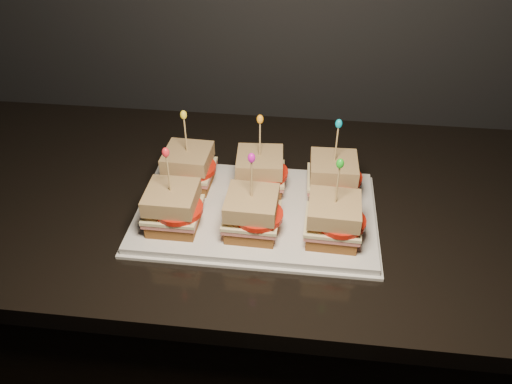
# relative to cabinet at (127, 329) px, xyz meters

# --- Properties ---
(cabinet) EXTENTS (2.38, 0.60, 0.87)m
(cabinet) POSITION_rel_cabinet_xyz_m (0.00, 0.00, 0.00)
(cabinet) COLOR black
(cabinet) RESTS_ON ground
(granite_slab) EXTENTS (2.42, 0.64, 0.04)m
(granite_slab) POSITION_rel_cabinet_xyz_m (0.00, -0.00, 0.45)
(granite_slab) COLOR black
(granite_slab) RESTS_ON cabinet
(platter) EXTENTS (0.43, 0.26, 0.02)m
(platter) POSITION_rel_cabinet_xyz_m (0.34, -0.06, 0.48)
(platter) COLOR silver
(platter) RESTS_ON granite_slab
(platter_rim) EXTENTS (0.44, 0.28, 0.01)m
(platter_rim) POSITION_rel_cabinet_xyz_m (0.34, -0.06, 0.47)
(platter_rim) COLOR silver
(platter_rim) RESTS_ON granite_slab
(sandwich_0_bread_bot) EXTENTS (0.09, 0.09, 0.02)m
(sandwich_0_bread_bot) POSITION_rel_cabinet_xyz_m (0.21, -0.00, 0.50)
(sandwich_0_bread_bot) COLOR #5F2F13
(sandwich_0_bread_bot) RESTS_ON platter
(sandwich_0_ham) EXTENTS (0.09, 0.09, 0.01)m
(sandwich_0_ham) POSITION_rel_cabinet_xyz_m (0.21, -0.00, 0.52)
(sandwich_0_ham) COLOR #C75F5D
(sandwich_0_ham) RESTS_ON sandwich_0_bread_bot
(sandwich_0_cheese) EXTENTS (0.10, 0.09, 0.01)m
(sandwich_0_cheese) POSITION_rel_cabinet_xyz_m (0.21, -0.00, 0.52)
(sandwich_0_cheese) COLOR beige
(sandwich_0_cheese) RESTS_ON sandwich_0_ham
(sandwich_0_tomato) EXTENTS (0.08, 0.08, 0.01)m
(sandwich_0_tomato) POSITION_rel_cabinet_xyz_m (0.22, -0.01, 0.53)
(sandwich_0_tomato) COLOR red
(sandwich_0_tomato) RESTS_ON sandwich_0_cheese
(sandwich_0_bread_top) EXTENTS (0.09, 0.09, 0.03)m
(sandwich_0_bread_top) POSITION_rel_cabinet_xyz_m (0.21, -0.00, 0.55)
(sandwich_0_bread_top) COLOR brown
(sandwich_0_bread_top) RESTS_ON sandwich_0_tomato
(sandwich_0_pick) EXTENTS (0.00, 0.00, 0.09)m
(sandwich_0_pick) POSITION_rel_cabinet_xyz_m (0.21, -0.00, 0.59)
(sandwich_0_pick) COLOR tan
(sandwich_0_pick) RESTS_ON sandwich_0_bread_top
(sandwich_0_frill) EXTENTS (0.01, 0.01, 0.02)m
(sandwich_0_frill) POSITION_rel_cabinet_xyz_m (0.21, -0.00, 0.64)
(sandwich_0_frill) COLOR yellow
(sandwich_0_frill) RESTS_ON sandwich_0_pick
(sandwich_1_bread_bot) EXTENTS (0.09, 0.09, 0.02)m
(sandwich_1_bread_bot) POSITION_rel_cabinet_xyz_m (0.34, -0.00, 0.50)
(sandwich_1_bread_bot) COLOR #5F2F13
(sandwich_1_bread_bot) RESTS_ON platter
(sandwich_1_ham) EXTENTS (0.10, 0.09, 0.01)m
(sandwich_1_ham) POSITION_rel_cabinet_xyz_m (0.34, -0.00, 0.52)
(sandwich_1_ham) COLOR #C75F5D
(sandwich_1_ham) RESTS_ON sandwich_1_bread_bot
(sandwich_1_cheese) EXTENTS (0.10, 0.10, 0.01)m
(sandwich_1_cheese) POSITION_rel_cabinet_xyz_m (0.34, -0.00, 0.52)
(sandwich_1_cheese) COLOR beige
(sandwich_1_cheese) RESTS_ON sandwich_1_ham
(sandwich_1_tomato) EXTENTS (0.08, 0.08, 0.01)m
(sandwich_1_tomato) POSITION_rel_cabinet_xyz_m (0.35, -0.01, 0.53)
(sandwich_1_tomato) COLOR red
(sandwich_1_tomato) RESTS_ON sandwich_1_cheese
(sandwich_1_bread_top) EXTENTS (0.09, 0.09, 0.03)m
(sandwich_1_bread_top) POSITION_rel_cabinet_xyz_m (0.34, -0.00, 0.55)
(sandwich_1_bread_top) COLOR brown
(sandwich_1_bread_top) RESTS_ON sandwich_1_tomato
(sandwich_1_pick) EXTENTS (0.00, 0.00, 0.09)m
(sandwich_1_pick) POSITION_rel_cabinet_xyz_m (0.34, -0.00, 0.59)
(sandwich_1_pick) COLOR tan
(sandwich_1_pick) RESTS_ON sandwich_1_bread_top
(sandwich_1_frill) EXTENTS (0.01, 0.01, 0.02)m
(sandwich_1_frill) POSITION_rel_cabinet_xyz_m (0.34, -0.00, 0.64)
(sandwich_1_frill) COLOR orange
(sandwich_1_frill) RESTS_ON sandwich_1_pick
(sandwich_2_bread_bot) EXTENTS (0.08, 0.08, 0.02)m
(sandwich_2_bread_bot) POSITION_rel_cabinet_xyz_m (0.48, -0.00, 0.50)
(sandwich_2_bread_bot) COLOR #5F2F13
(sandwich_2_bread_bot) RESTS_ON platter
(sandwich_2_ham) EXTENTS (0.09, 0.09, 0.01)m
(sandwich_2_ham) POSITION_rel_cabinet_xyz_m (0.48, -0.00, 0.52)
(sandwich_2_ham) COLOR #C75F5D
(sandwich_2_ham) RESTS_ON sandwich_2_bread_bot
(sandwich_2_cheese) EXTENTS (0.09, 0.09, 0.01)m
(sandwich_2_cheese) POSITION_rel_cabinet_xyz_m (0.48, -0.00, 0.52)
(sandwich_2_cheese) COLOR beige
(sandwich_2_cheese) RESTS_ON sandwich_2_ham
(sandwich_2_tomato) EXTENTS (0.08, 0.08, 0.01)m
(sandwich_2_tomato) POSITION_rel_cabinet_xyz_m (0.49, -0.01, 0.53)
(sandwich_2_tomato) COLOR red
(sandwich_2_tomato) RESTS_ON sandwich_2_cheese
(sandwich_2_bread_top) EXTENTS (0.09, 0.09, 0.03)m
(sandwich_2_bread_top) POSITION_rel_cabinet_xyz_m (0.48, -0.00, 0.55)
(sandwich_2_bread_top) COLOR brown
(sandwich_2_bread_top) RESTS_ON sandwich_2_tomato
(sandwich_2_pick) EXTENTS (0.00, 0.00, 0.09)m
(sandwich_2_pick) POSITION_rel_cabinet_xyz_m (0.48, -0.00, 0.59)
(sandwich_2_pick) COLOR tan
(sandwich_2_pick) RESTS_ON sandwich_2_bread_top
(sandwich_2_frill) EXTENTS (0.01, 0.01, 0.02)m
(sandwich_2_frill) POSITION_rel_cabinet_xyz_m (0.48, -0.00, 0.64)
(sandwich_2_frill) COLOR #069DB3
(sandwich_2_frill) RESTS_ON sandwich_2_pick
(sandwich_3_bread_bot) EXTENTS (0.08, 0.08, 0.02)m
(sandwich_3_bread_bot) POSITION_rel_cabinet_xyz_m (0.21, -0.12, 0.50)
(sandwich_3_bread_bot) COLOR #5F2F13
(sandwich_3_bread_bot) RESTS_ON platter
(sandwich_3_ham) EXTENTS (0.09, 0.09, 0.01)m
(sandwich_3_ham) POSITION_rel_cabinet_xyz_m (0.21, -0.12, 0.52)
(sandwich_3_ham) COLOR #C75F5D
(sandwich_3_ham) RESTS_ON sandwich_3_bread_bot
(sandwich_3_cheese) EXTENTS (0.09, 0.09, 0.01)m
(sandwich_3_cheese) POSITION_rel_cabinet_xyz_m (0.21, -0.12, 0.52)
(sandwich_3_cheese) COLOR beige
(sandwich_3_cheese) RESTS_ON sandwich_3_ham
(sandwich_3_tomato) EXTENTS (0.08, 0.08, 0.01)m
(sandwich_3_tomato) POSITION_rel_cabinet_xyz_m (0.22, -0.13, 0.53)
(sandwich_3_tomato) COLOR red
(sandwich_3_tomato) RESTS_ON sandwich_3_cheese
(sandwich_3_bread_top) EXTENTS (0.08, 0.08, 0.03)m
(sandwich_3_bread_top) POSITION_rel_cabinet_xyz_m (0.21, -0.12, 0.55)
(sandwich_3_bread_top) COLOR brown
(sandwich_3_bread_top) RESTS_ON sandwich_3_tomato
(sandwich_3_pick) EXTENTS (0.00, 0.00, 0.09)m
(sandwich_3_pick) POSITION_rel_cabinet_xyz_m (0.21, -0.12, 0.59)
(sandwich_3_pick) COLOR tan
(sandwich_3_pick) RESTS_ON sandwich_3_bread_top
(sandwich_3_frill) EXTENTS (0.01, 0.01, 0.02)m
(sandwich_3_frill) POSITION_rel_cabinet_xyz_m (0.21, -0.12, 0.64)
(sandwich_3_frill) COLOR red
(sandwich_3_frill) RESTS_ON sandwich_3_pick
(sandwich_4_bread_bot) EXTENTS (0.08, 0.08, 0.02)m
(sandwich_4_bread_bot) POSITION_rel_cabinet_xyz_m (0.34, -0.12, 0.50)
(sandwich_4_bread_bot) COLOR #5F2F13
(sandwich_4_bread_bot) RESTS_ON platter
(sandwich_4_ham) EXTENTS (0.09, 0.09, 0.01)m
(sandwich_4_ham) POSITION_rel_cabinet_xyz_m (0.34, -0.12, 0.52)
(sandwich_4_ham) COLOR #C75F5D
(sandwich_4_ham) RESTS_ON sandwich_4_bread_bot
(sandwich_4_cheese) EXTENTS (0.09, 0.09, 0.01)m
(sandwich_4_cheese) POSITION_rel_cabinet_xyz_m (0.34, -0.12, 0.52)
(sandwich_4_cheese) COLOR beige
(sandwich_4_cheese) RESTS_ON sandwich_4_ham
(sandwich_4_tomato) EXTENTS (0.08, 0.08, 0.01)m
(sandwich_4_tomato) POSITION_rel_cabinet_xyz_m (0.35, -0.13, 0.53)
(sandwich_4_tomato) COLOR red
(sandwich_4_tomato) RESTS_ON sandwich_4_cheese
(sandwich_4_bread_top) EXTENTS (0.09, 0.09, 0.03)m
(sandwich_4_bread_top) POSITION_rel_cabinet_xyz_m (0.34, -0.12, 0.55)
(sandwich_4_bread_top) COLOR brown
(sandwich_4_bread_top) RESTS_ON sandwich_4_tomato
(sandwich_4_pick) EXTENTS (0.00, 0.00, 0.09)m
(sandwich_4_pick) POSITION_rel_cabinet_xyz_m (0.34, -0.12, 0.59)
(sandwich_4_pick) COLOR tan
(sandwich_4_pick) RESTS_ON sandwich_4_bread_top
(sandwich_4_frill) EXTENTS (0.01, 0.01, 0.02)m
(sandwich_4_frill) POSITION_rel_cabinet_xyz_m (0.34, -0.12, 0.64)
(sandwich_4_frill) COLOR #C213A1
(sandwich_4_frill) RESTS_ON sandwich_4_pick
(sandwich_5_bread_bot) EXTENTS (0.09, 0.09, 0.02)m
(sandwich_5_bread_bot) POSITION_rel_cabinet_xyz_m (0.48, -0.12, 0.50)
(sandwich_5_bread_bot) COLOR #5F2F13
(sandwich_5_bread_bot) RESTS_ON platter
(sandwich_5_ham) EXTENTS (0.09, 0.09, 0.01)m
(sandwich_5_ham) POSITION_rel_cabinet_xyz_m (0.48, -0.12, 0.52)
(sandwich_5_ham) COLOR #C75F5D
(sandwich_5_ham) RESTS_ON sandwich_5_bread_bot
(sandwich_5_cheese) EXTENTS (0.10, 0.09, 0.01)m
(sandwich_5_cheese) POSITION_rel_cabinet_xyz_m (0.48, -0.12, 0.52)
(sandwich_5_cheese) COLOR beige
(sandwich_5_cheese) RESTS_ON sandwich_5_ham
(sandwich_5_tomato) EXTENTS (0.08, 0.08, 0.01)m
(sandwich_5_tomato) POSITION_rel_cabinet_xyz_m (0.49, -0.13, 0.53)
(sandwich_5_tomato) COLOR red
(sandwich_5_tomato) RESTS_ON sandwich_5_cheese
(sandwich_5_bread_top) EXTENTS (0.09, 0.09, 0.03)m
(sandwich_5_bread_top) POSITION_rel_cabinet_xyz_m (0.48, -0.12, 0.55)
(sandwich_5_bread_top) COLOR brown
(sandwich_5_bread_top) RESTS_ON sandwich_5_tomato
(sandwich_5_pick) EXTENTS (0.00, 0.00, 0.09)m
(sandwich_5_pick) POSITION_rel_cabinet_xyz_m (0.48, -0.12, 0.59)
(sandwich_5_pick) COLOR tan
(sandwich_5_pick) RESTS_ON sandwich_5_bread_top
(sandwich_5_frill) EXTENTS (0.01, 0.01, 0.02)m
(sandwich_5_frill) POSITION_rel_cabinet_xyz_m (0.48, -0.12, 0.64)
(sandwich_5_frill) COLOR green
(sandwich_5_frill) RESTS_ON sandwich_5_pick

